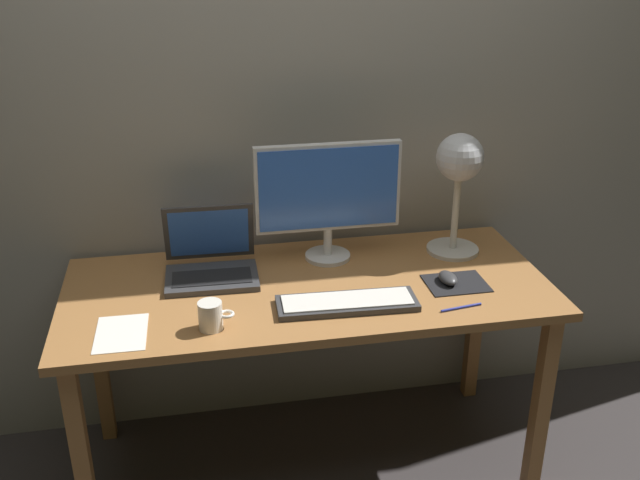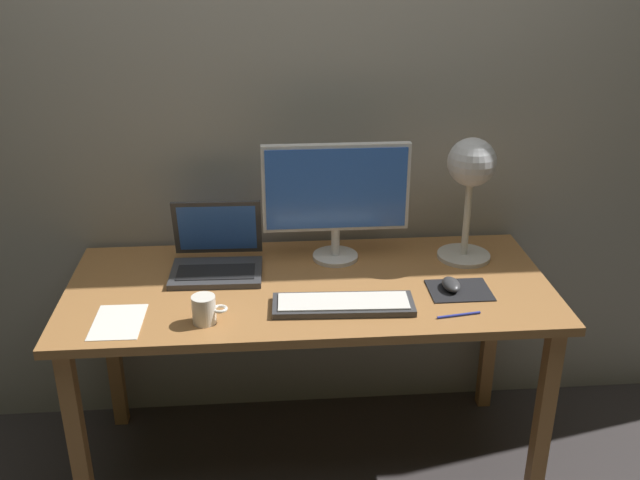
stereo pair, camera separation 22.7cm
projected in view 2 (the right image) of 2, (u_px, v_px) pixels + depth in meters
The scene contains 12 objects.
ground_plane at pixel (310, 460), 2.69m from camera, with size 4.80×4.80×0.00m, color #383333.
back_wall at pixel (301, 90), 2.53m from camera, with size 4.80×0.06×2.60m, color #9E998E.
desk at pixel (309, 305), 2.43m from camera, with size 1.60×0.70×0.74m.
monitor at pixel (336, 193), 2.47m from camera, with size 0.51×0.16×0.42m.
keyboard_main at pixel (343, 304), 2.24m from camera, with size 0.45×0.16×0.03m.
laptop at pixel (217, 251), 2.48m from camera, with size 0.31×0.27×0.23m.
desk_lamp at pixel (471, 174), 2.45m from camera, with size 0.19×0.19×0.44m.
mousepad at pixel (459, 290), 2.35m from camera, with size 0.20×0.16×0.00m, color black.
mouse at pixel (451, 284), 2.35m from camera, with size 0.06×0.10×0.03m, color #38383A.
coffee_mug at pixel (205, 309), 2.15m from camera, with size 0.11×0.07×0.09m.
paper_sheet_near_mouse at pixel (118, 322), 2.16m from camera, with size 0.15×0.21×0.00m, color white.
pen at pixel (459, 315), 2.20m from camera, with size 0.01×0.01×0.14m, color #2633A5.
Camera 2 is at (-0.13, -2.13, 1.84)m, focal length 40.47 mm.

